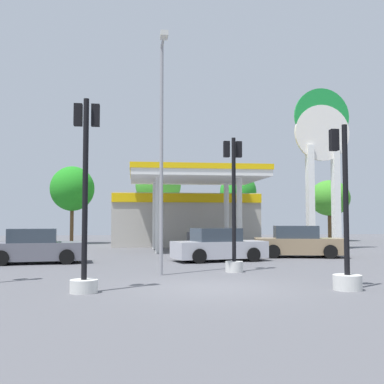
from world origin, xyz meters
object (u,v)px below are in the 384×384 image
object	(u,v)px
traffic_signal_2	(234,219)
tree_3	(238,192)
station_pole_sign	(322,149)
car_1	(35,248)
traffic_signal_0	(346,247)
corner_streetlamp	(162,136)
car_2	(219,246)
tree_2	(158,186)
tree_1	(72,189)
traffic_signal_3	(85,220)
tree_4	(330,198)
car_0	(298,243)

from	to	relation	value
traffic_signal_2	tree_3	world-z (taller)	tree_3
station_pole_sign	car_1	world-z (taller)	station_pole_sign
traffic_signal_0	corner_streetlamp	distance (m)	6.83
car_2	tree_2	xyz separation A→B (m)	(-1.80, 16.70, 3.87)
tree_1	station_pole_sign	bearing A→B (deg)	-28.23
car_1	traffic_signal_3	size ratio (longest dim) A/B	0.87
traffic_signal_0	traffic_signal_3	xyz separation A→B (m)	(-6.70, 0.41, 0.71)
car_1	traffic_signal_2	bearing A→B (deg)	-29.06
tree_3	tree_4	size ratio (longest dim) A/B	1.08
tree_3	traffic_signal_3	bearing A→B (deg)	-110.77
station_pole_sign	car_0	distance (m)	8.82
car_0	traffic_signal_0	world-z (taller)	traffic_signal_0
traffic_signal_2	traffic_signal_0	bearing A→B (deg)	-66.26
traffic_signal_0	corner_streetlamp	xyz separation A→B (m)	(-4.58, 3.68, 3.49)
car_1	station_pole_sign	bearing A→B (deg)	25.55
traffic_signal_0	tree_2	xyz separation A→B (m)	(-3.54, 25.55, 3.43)
traffic_signal_0	tree_2	distance (m)	26.02
car_2	traffic_signal_2	distance (m)	4.50
station_pole_sign	tree_1	size ratio (longest dim) A/B	1.70
traffic_signal_2	tree_2	distance (m)	21.26
car_0	car_1	distance (m)	12.26
car_2	tree_2	size ratio (longest dim) A/B	0.71
station_pole_sign	traffic_signal_2	distance (m)	15.07
car_0	car_1	xyz separation A→B (m)	(-12.12, -1.86, -0.04)
tree_1	tree_3	bearing A→B (deg)	5.60
car_2	tree_4	distance (m)	22.89
traffic_signal_0	tree_4	world-z (taller)	tree_4
traffic_signal_0	traffic_signal_2	distance (m)	4.99
car_2	traffic_signal_3	world-z (taller)	traffic_signal_3
tree_1	tree_3	size ratio (longest dim) A/B	1.04
tree_2	corner_streetlamp	distance (m)	21.89
traffic_signal_3	tree_1	bearing A→B (deg)	97.98
station_pole_sign	traffic_signal_0	world-z (taller)	station_pole_sign
station_pole_sign	corner_streetlamp	world-z (taller)	station_pole_sign
corner_streetlamp	car_0	bearing A→B (deg)	44.03
car_0	traffic_signal_3	size ratio (longest dim) A/B	0.93
car_1	tree_2	distance (m)	18.28
car_1	traffic_signal_0	size ratio (longest dim) A/B	0.98
tree_1	car_2	bearing A→B (deg)	-62.62
tree_3	traffic_signal_2	bearing A→B (deg)	-103.23
car_1	car_2	xyz separation A→B (m)	(7.82, 0.13, 0.00)
tree_2	traffic_signal_0	bearing A→B (deg)	-82.12
car_1	car_2	bearing A→B (deg)	0.92
traffic_signal_2	tree_4	bearing A→B (deg)	59.34
station_pole_sign	tree_2	xyz separation A→B (m)	(-9.82, 9.25, -1.76)
tree_1	traffic_signal_2	bearing A→B (deg)	-68.35
tree_1	car_0	bearing A→B (deg)	-48.82
traffic_signal_3	corner_streetlamp	distance (m)	4.79
traffic_signal_2	tree_4	distance (m)	26.52
car_0	corner_streetlamp	bearing A→B (deg)	-135.97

